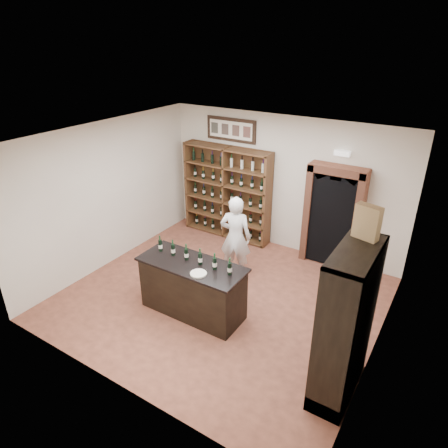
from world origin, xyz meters
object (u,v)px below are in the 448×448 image
Objects in this scene: wine_shelf at (228,192)px; tasting_counter at (193,288)px; side_cabinet at (345,346)px; counter_bottle_0 at (160,245)px; shopkeeper at (235,237)px; wine_crate at (367,222)px.

wine_shelf is 1.17× the size of tasting_counter.
side_cabinet is (3.82, -3.23, -0.35)m from wine_shelf.
tasting_counter is at bearing -4.29° from counter_bottle_0.
wine_shelf is 2.90m from counter_bottle_0.
wine_shelf reaches higher than shopkeeper.
tasting_counter is 4.26× the size of wine_crate.
counter_bottle_0 is at bearing -166.24° from wine_crate.
tasting_counter is at bearing -165.12° from wine_crate.
shopkeeper reaches higher than counter_bottle_0.
tasting_counter is at bearing 73.91° from shopkeeper.
shopkeeper is at bearing 166.25° from wine_crate.
side_cabinet reaches higher than shopkeeper.
counter_bottle_0 is 0.17× the size of shopkeeper.
tasting_counter is 0.95m from counter_bottle_0.
counter_bottle_0 is 3.64m from wine_crate.
wine_crate reaches higher than tasting_counter.
wine_shelf is at bearing 97.52° from counter_bottle_0.
tasting_counter is 2.75m from side_cabinet.
side_cabinet is 1.70m from wine_crate.
wine_crate reaches higher than wine_shelf.
side_cabinet is at bearing -6.28° from tasting_counter.
counter_bottle_0 is 0.14× the size of side_cabinet.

